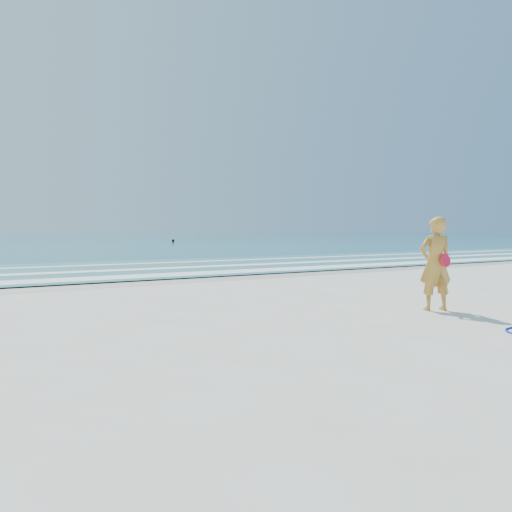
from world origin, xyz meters
TOP-DOWN VIEW (x-y plane):
  - ground at (0.00, 0.00)m, footprint 400.00×400.00m
  - wet_sand at (0.00, 9.00)m, footprint 400.00×2.40m
  - shallow at (0.00, 14.00)m, footprint 400.00×10.00m
  - foam_near at (0.00, 10.30)m, footprint 400.00×1.40m
  - foam_mid at (0.00, 13.20)m, footprint 400.00×0.90m
  - foam_far at (0.00, 16.50)m, footprint 400.00×0.60m
  - buoy at (18.34, 54.61)m, footprint 0.40×0.40m
  - woman at (2.37, 0.46)m, footprint 0.80×0.66m

SIDE VIEW (x-z plane):
  - ground at x=0.00m, z-range 0.00..0.00m
  - wet_sand at x=0.00m, z-range 0.00..0.00m
  - shallow at x=0.00m, z-range 0.04..0.05m
  - foam_near at x=0.00m, z-range 0.05..0.06m
  - foam_mid at x=0.00m, z-range 0.05..0.06m
  - foam_far at x=0.00m, z-range 0.05..0.06m
  - buoy at x=18.34m, z-range 0.04..0.44m
  - woman at x=2.37m, z-range 0.00..1.89m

